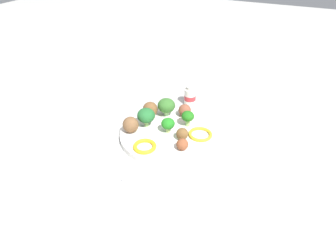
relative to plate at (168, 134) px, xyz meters
name	(u,v)px	position (x,y,z in m)	size (l,w,h in m)	color
ground_plane	(168,136)	(0.00, 0.00, -0.01)	(4.00, 4.00, 0.00)	#B2B2AD
plate	(168,134)	(0.00, 0.00, 0.00)	(0.28, 0.28, 0.02)	white
broccoli_floret_far_rim	(146,115)	(0.00, 0.07, 0.04)	(0.05, 0.05, 0.06)	#94C06E
broccoli_floret_mid_left	(166,124)	(0.00, 0.00, 0.04)	(0.04, 0.04, 0.04)	#A4BF6D
broccoli_floret_center	(166,106)	(0.08, 0.04, 0.04)	(0.06, 0.06, 0.06)	#92C481
broccoli_floret_near_rim	(188,117)	(0.05, -0.04, 0.04)	(0.04, 0.04, 0.05)	#9DCB72
meatball_front_right	(182,134)	(-0.01, -0.05, 0.03)	(0.03, 0.03, 0.03)	brown
meatball_near_rim	(182,144)	(-0.06, -0.07, 0.02)	(0.03, 0.03, 0.03)	brown
meatball_center	(131,125)	(-0.04, 0.10, 0.03)	(0.05, 0.05, 0.05)	brown
meatball_far_rim	(185,110)	(0.10, -0.01, 0.03)	(0.04, 0.04, 0.04)	brown
meatball_back_left	(150,109)	(0.06, 0.09, 0.03)	(0.05, 0.05, 0.05)	brown
pepper_ring_front_right	(200,134)	(0.02, -0.09, 0.01)	(0.07, 0.07, 0.01)	yellow
pepper_ring_front_left	(145,146)	(-0.09, 0.03, 0.01)	(0.06, 0.06, 0.01)	yellow
napkin	(123,195)	(-0.25, 0.00, -0.01)	(0.17, 0.12, 0.01)	white
fork	(118,188)	(-0.24, 0.01, 0.00)	(0.12, 0.03, 0.01)	silver
knife	(131,194)	(-0.25, -0.02, 0.00)	(0.15, 0.02, 0.01)	white
yogurt_bottle	(190,96)	(0.20, 0.01, 0.02)	(0.04, 0.04, 0.07)	white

